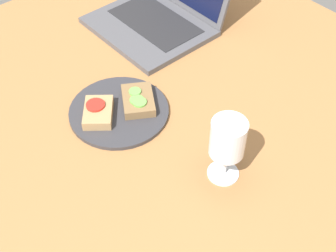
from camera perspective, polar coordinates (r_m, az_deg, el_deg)
name	(u,v)px	position (r cm, az deg, el deg)	size (l,w,h in cm)	color
wooden_table	(157,135)	(106.65, -1.37, -1.05)	(140.00, 140.00, 3.00)	#9E6B3D
plate	(119,111)	(109.54, -5.99, 1.80)	(23.28, 23.28, 1.01)	#333338
sandwich_with_tomato	(98,112)	(107.52, -8.52, 1.71)	(11.16, 10.81, 2.84)	#A88456
sandwich_with_cucumber	(138,100)	(109.39, -3.67, 3.16)	(12.29, 11.39, 2.66)	brown
wine_glass	(228,141)	(90.24, 7.28, -1.77)	(7.06, 7.06, 15.14)	white
laptop	(162,10)	(135.09, -0.76, 14.00)	(31.41, 32.16, 22.30)	#4C4C51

